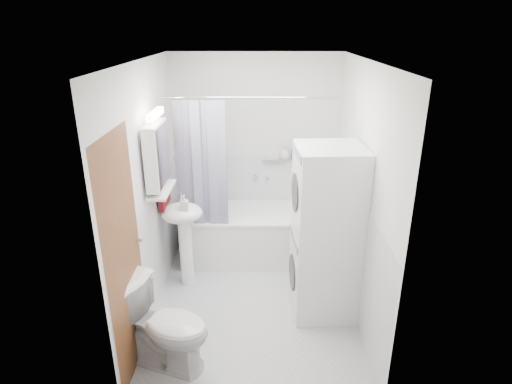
{
  "coord_description": "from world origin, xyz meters",
  "views": [
    {
      "loc": [
        0.06,
        -3.72,
        2.69
      ],
      "look_at": [
        0.02,
        0.15,
        1.16
      ],
      "focal_mm": 30.0,
      "sensor_mm": 36.0,
      "label": 1
    }
  ],
  "objects_px": {
    "bathtub": "(251,232)",
    "washer_dryer": "(325,233)",
    "sink": "(183,226)",
    "toilet": "(165,326)"
  },
  "relations": [
    {
      "from": "bathtub",
      "to": "washer_dryer",
      "type": "distance_m",
      "value": 1.36
    },
    {
      "from": "bathtub",
      "to": "sink",
      "type": "bearing_deg",
      "value": -140.06
    },
    {
      "from": "bathtub",
      "to": "washer_dryer",
      "type": "xyz_separation_m",
      "value": [
        0.73,
        -1.02,
        0.51
      ]
    },
    {
      "from": "bathtub",
      "to": "toilet",
      "type": "height_order",
      "value": "toilet"
    },
    {
      "from": "bathtub",
      "to": "washer_dryer",
      "type": "bearing_deg",
      "value": -54.43
    },
    {
      "from": "sink",
      "to": "toilet",
      "type": "distance_m",
      "value": 1.25
    },
    {
      "from": "bathtub",
      "to": "washer_dryer",
      "type": "relative_size",
      "value": 0.95
    },
    {
      "from": "bathtub",
      "to": "sink",
      "type": "height_order",
      "value": "sink"
    },
    {
      "from": "washer_dryer",
      "to": "toilet",
      "type": "bearing_deg",
      "value": -154.98
    },
    {
      "from": "sink",
      "to": "washer_dryer",
      "type": "height_order",
      "value": "washer_dryer"
    }
  ]
}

